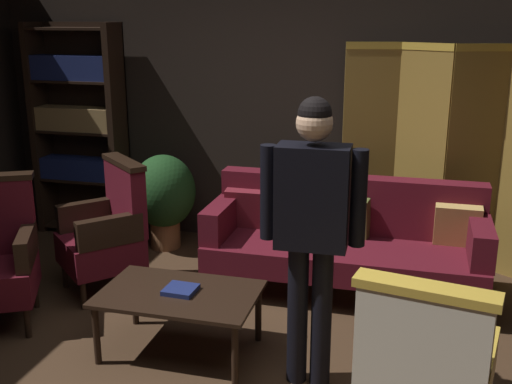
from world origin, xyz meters
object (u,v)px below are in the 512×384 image
object	(u,v)px
bookshelf	(79,125)
velvet_couch	(345,236)
armchair_gilt_accent	(424,381)
potted_plant	(164,195)
armchair_wing_left	(108,231)
book_navy_cloth	(181,290)
folding_screen	(446,156)
coffee_table	(179,299)
standing_figure	(312,219)

from	to	relation	value
bookshelf	velvet_couch	distance (m)	2.87
armchair_gilt_accent	potted_plant	size ratio (longest dim) A/B	1.17
armchair_wing_left	armchair_gilt_accent	bearing A→B (deg)	-31.81
armchair_gilt_accent	book_navy_cloth	world-z (taller)	armchair_gilt_accent
folding_screen	book_navy_cloth	bearing A→B (deg)	-130.87
armchair_gilt_accent	armchair_wing_left	distance (m)	2.82
folding_screen	bookshelf	bearing A→B (deg)	178.65
coffee_table	book_navy_cloth	distance (m)	0.06
folding_screen	potted_plant	size ratio (longest dim) A/B	2.14
bookshelf	standing_figure	world-z (taller)	bookshelf
folding_screen	armchair_gilt_accent	bearing A→B (deg)	-92.83
bookshelf	coffee_table	bearing A→B (deg)	-47.53
bookshelf	velvet_couch	size ratio (longest dim) A/B	0.97
folding_screen	book_navy_cloth	size ratio (longest dim) A/B	9.67
armchair_gilt_accent	armchair_wing_left	bearing A→B (deg)	148.19
coffee_table	potted_plant	size ratio (longest dim) A/B	1.13
book_navy_cloth	standing_figure	bearing A→B (deg)	-8.28
folding_screen	armchair_wing_left	distance (m)	2.81
folding_screen	coffee_table	bearing A→B (deg)	-130.96
velvet_couch	standing_figure	size ratio (longest dim) A/B	1.25
velvet_couch	book_navy_cloth	world-z (taller)	velvet_couch
potted_plant	coffee_table	bearing A→B (deg)	-64.15
folding_screen	bookshelf	world-z (taller)	bookshelf
velvet_couch	coffee_table	bearing A→B (deg)	-126.53
coffee_table	bookshelf	bearing A→B (deg)	132.47
velvet_couch	standing_figure	distance (m)	1.46
velvet_couch	coffee_table	xyz separation A→B (m)	(-0.91, -1.22, -0.08)
bookshelf	coffee_table	distance (m)	2.75
folding_screen	armchair_wing_left	xyz separation A→B (m)	(-2.53, -1.13, -0.50)
velvet_couch	folding_screen	bearing A→B (deg)	42.16
coffee_table	potted_plant	world-z (taller)	potted_plant
armchair_wing_left	potted_plant	size ratio (longest dim) A/B	1.17
bookshelf	book_navy_cloth	world-z (taller)	bookshelf
folding_screen	potted_plant	bearing A→B (deg)	-176.45
velvet_couch	bookshelf	bearing A→B (deg)	164.70
bookshelf	armchair_gilt_accent	distance (m)	4.30
bookshelf	standing_figure	bearing A→B (deg)	-38.08
bookshelf	book_navy_cloth	distance (m)	2.74
folding_screen	coffee_table	xyz separation A→B (m)	(-1.63, -1.88, -0.61)
bookshelf	standing_figure	size ratio (longest dim) A/B	1.20
standing_figure	book_navy_cloth	xyz separation A→B (m)	(-0.85, 0.12, -0.59)
coffee_table	potted_plant	distance (m)	1.92
armchair_gilt_accent	armchair_wing_left	size ratio (longest dim) A/B	1.00
folding_screen	armchair_gilt_accent	xyz separation A→B (m)	(-0.13, -2.61, -0.50)
velvet_couch	potted_plant	xyz separation A→B (m)	(-1.74, 0.51, 0.06)
bookshelf	armchair_wing_left	world-z (taller)	bookshelf
standing_figure	potted_plant	size ratio (longest dim) A/B	1.92
coffee_table	armchair_wing_left	size ratio (longest dim) A/B	0.96
armchair_wing_left	book_navy_cloth	size ratio (longest dim) A/B	5.29
armchair_gilt_accent	velvet_couch	bearing A→B (deg)	106.98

